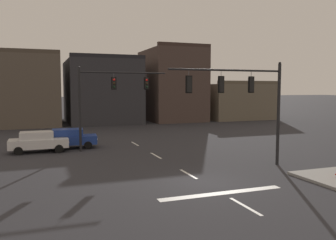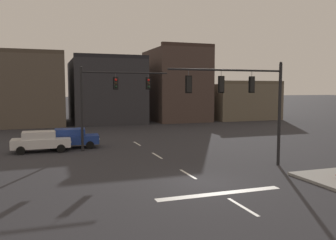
% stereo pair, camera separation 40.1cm
% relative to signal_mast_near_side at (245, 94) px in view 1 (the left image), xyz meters
% --- Properties ---
extents(ground_plane, '(400.00, 400.00, 0.00)m').
position_rel_signal_mast_near_side_xyz_m(ground_plane, '(-3.98, -2.37, -4.61)').
color(ground_plane, '#2B2B30').
extents(stop_bar_paint, '(6.40, 0.50, 0.01)m').
position_rel_signal_mast_near_side_xyz_m(stop_bar_paint, '(-3.98, -4.37, -4.60)').
color(stop_bar_paint, silver).
rests_on(stop_bar_paint, ground).
extents(lane_centreline, '(0.16, 26.40, 0.01)m').
position_rel_signal_mast_near_side_xyz_m(lane_centreline, '(-3.98, -0.37, -4.60)').
color(lane_centreline, silver).
rests_on(lane_centreline, ground).
extents(signal_mast_near_side, '(7.69, 0.36, 6.66)m').
position_rel_signal_mast_near_side_xyz_m(signal_mast_near_side, '(0.00, 0.00, 0.00)').
color(signal_mast_near_side, black).
rests_on(signal_mast_near_side, ground).
extents(signal_mast_far_side, '(7.16, 0.44, 6.70)m').
position_rel_signal_mast_near_side_xyz_m(signal_mast_far_side, '(-6.92, 9.41, -0.03)').
color(signal_mast_far_side, black).
rests_on(signal_mast_far_side, ground).
extents(car_lot_nearside, '(4.57, 2.21, 1.61)m').
position_rel_signal_mast_near_side_xyz_m(car_lot_nearside, '(-9.73, 11.25, -3.75)').
color(car_lot_nearside, navy).
rests_on(car_lot_nearside, ground).
extents(car_lot_middle, '(4.47, 1.96, 1.61)m').
position_rel_signal_mast_near_side_xyz_m(car_lot_middle, '(-12.13, 10.19, -3.75)').
color(car_lot_middle, silver).
rests_on(car_lot_middle, ground).
extents(building_row, '(44.98, 13.26, 11.35)m').
position_rel_signal_mast_near_side_xyz_m(building_row, '(-0.76, 32.87, -0.10)').
color(building_row, brown).
rests_on(building_row, ground).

